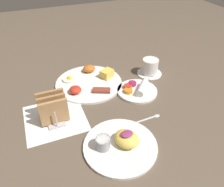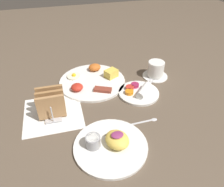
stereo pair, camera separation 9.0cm
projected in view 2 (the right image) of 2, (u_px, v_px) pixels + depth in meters
name	position (u px, v px, depth m)	size (l,w,h in m)	color
ground_plane	(101.00, 107.00, 0.87)	(3.00, 3.00, 0.00)	brown
napkin_flat	(53.00, 113.00, 0.84)	(0.22, 0.22, 0.00)	white
plate_breakfast	(93.00, 80.00, 1.01)	(0.30, 0.30, 0.05)	white
plate_condiments	(139.00, 92.00, 0.94)	(0.18, 0.17, 0.04)	white
plate_foreground	(110.00, 144.00, 0.71)	(0.24, 0.24, 0.06)	white
toast_rack	(51.00, 103.00, 0.81)	(0.10, 0.12, 0.10)	#B7B7BC
coffee_cup	(156.00, 70.00, 1.04)	(0.12, 0.12, 0.08)	white
teaspoon	(146.00, 121.00, 0.81)	(0.13, 0.02, 0.01)	silver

